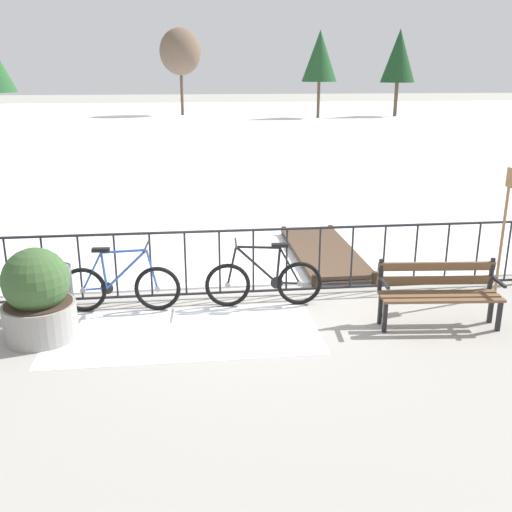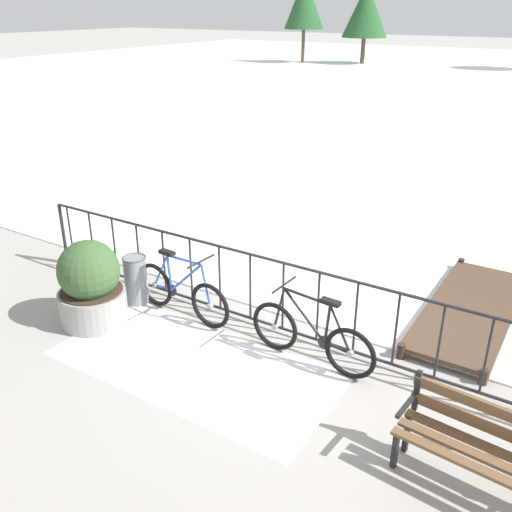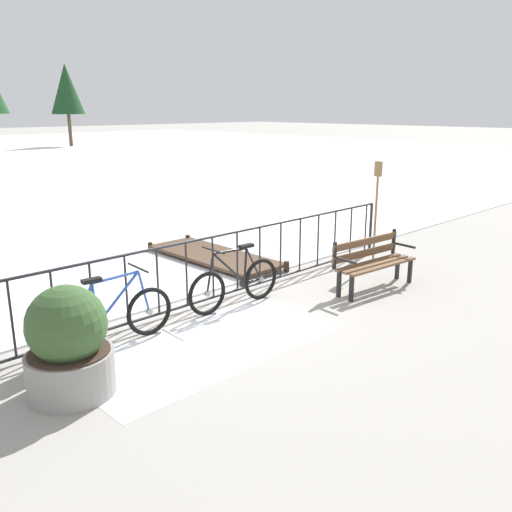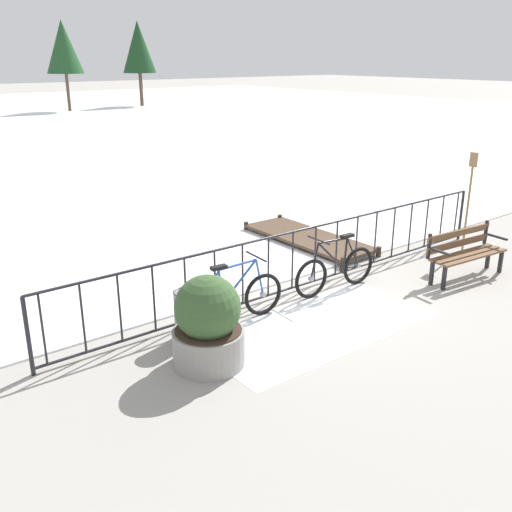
{
  "view_description": "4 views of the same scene",
  "coord_description": "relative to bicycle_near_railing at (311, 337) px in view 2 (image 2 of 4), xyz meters",
  "views": [
    {
      "loc": [
        -0.71,
        -8.29,
        3.3
      ],
      "look_at": [
        0.29,
        -0.07,
        0.67
      ],
      "focal_mm": 40.95,
      "sensor_mm": 36.0,
      "label": 1
    },
    {
      "loc": [
        2.86,
        -5.59,
        4.04
      ],
      "look_at": [
        -0.82,
        0.24,
        0.92
      ],
      "focal_mm": 39.01,
      "sensor_mm": 36.0,
      "label": 2
    },
    {
      "loc": [
        -4.87,
        -6.21,
        2.95
      ],
      "look_at": [
        0.65,
        -0.55,
        0.78
      ],
      "focal_mm": 38.1,
      "sensor_mm": 36.0,
      "label": 3
    },
    {
      "loc": [
        -6.12,
        -6.56,
        3.73
      ],
      "look_at": [
        -0.79,
        0.29,
        0.68
      ],
      "focal_mm": 40.12,
      "sensor_mm": 36.0,
      "label": 4
    }
  ],
  "objects": [
    {
      "name": "ground_plane",
      "position": [
        -0.37,
        0.38,
        -0.37
      ],
      "size": [
        160.0,
        160.0,
        0.0
      ],
      "primitive_type": "plane",
      "color": "#9E9991"
    },
    {
      "name": "snow_patch",
      "position": [
        -1.18,
        -0.82,
        -0.36
      ],
      "size": [
        3.55,
        1.67,
        0.01
      ],
      "primitive_type": "cube",
      "color": "white",
      "rests_on": "ground"
    },
    {
      "name": "railing_fence",
      "position": [
        -0.37,
        0.38,
        0.19
      ],
      "size": [
        9.06,
        0.06,
        1.07
      ],
      "color": "#232328",
      "rests_on": "ground"
    },
    {
      "name": "bicycle_near_railing",
      "position": [
        0.0,
        0.0,
        0.0
      ],
      "size": [
        1.71,
        0.52,
        0.97
      ],
      "color": "black",
      "rests_on": "ground"
    },
    {
      "name": "bicycle_second",
      "position": [
        -2.06,
        0.05,
        0.0
      ],
      "size": [
        1.71,
        0.52,
        0.97
      ],
      "color": "black",
      "rests_on": "ground"
    },
    {
      "name": "park_bench",
      "position": [
        2.23,
        -0.94,
        0.14
      ],
      "size": [
        1.64,
        0.62,
        0.89
      ],
      "color": "brown",
      "rests_on": "ground"
    },
    {
      "name": "planter_with_shrub",
      "position": [
        -3.0,
        -0.72,
        0.19
      ],
      "size": [
        0.92,
        0.92,
        1.2
      ],
      "color": "gray",
      "rests_on": "ground"
    },
    {
      "name": "trash_bin",
      "position": [
        -2.88,
        0.0,
        0.0
      ],
      "size": [
        0.35,
        0.35,
        0.73
      ],
      "color": "gray",
      "rests_on": "ground"
    },
    {
      "name": "wooden_dock",
      "position": [
        1.41,
        2.19,
        -0.25
      ],
      "size": [
        1.1,
        3.1,
        0.2
      ],
      "color": "#4C3828",
      "rests_on": "ground"
    },
    {
      "name": "tree_west_mid",
      "position": [
        -18.3,
        34.41,
        3.86
      ],
      "size": [
        2.92,
        2.92,
        6.09
      ],
      "color": "brown",
      "rests_on": "ground"
    },
    {
      "name": "tree_centre",
      "position": [
        -14.17,
        36.08,
        3.31
      ],
      "size": [
        3.3,
        3.3,
        5.54
      ],
      "color": "brown",
      "rests_on": "ground"
    }
  ]
}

